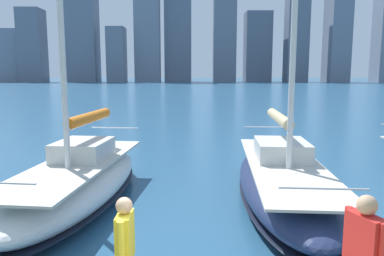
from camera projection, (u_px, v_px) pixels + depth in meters
The scene contains 5 objects.
city_skyline at pixel (188, 36), 159.35m from camera, with size 170.17×24.50×53.18m.
sailboat_tan at pixel (284, 178), 11.00m from camera, with size 3.26×8.99×12.96m.
sailboat_orange at pixel (78, 181), 10.79m from camera, with size 3.33×8.19×9.28m.
person_yellow_shirt at pixel (125, 245), 4.83m from camera, with size 0.22×0.60×1.61m.
person_red_shirt at pixel (364, 253), 4.42m from camera, with size 0.34×0.62×1.77m.
Camera 1 is at (0.32, 3.55, 3.77)m, focal length 35.00 mm.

